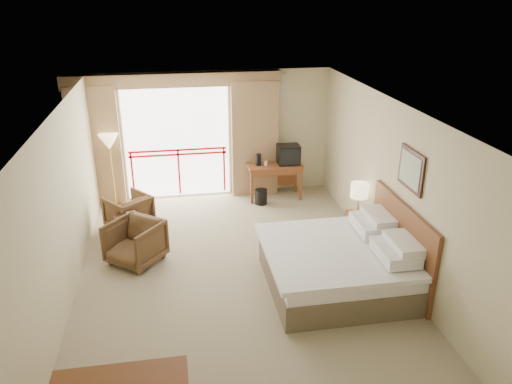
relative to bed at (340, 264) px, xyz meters
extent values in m
plane|color=gray|center=(-1.50, 0.60, -0.38)|extent=(7.00, 7.00, 0.00)
plane|color=white|center=(-1.50, 0.60, 2.32)|extent=(7.00, 7.00, 0.00)
plane|color=beige|center=(-1.50, 4.10, 0.97)|extent=(5.00, 0.00, 5.00)
plane|color=beige|center=(-1.50, -2.90, 0.97)|extent=(5.00, 0.00, 5.00)
plane|color=beige|center=(-4.00, 0.60, 0.97)|extent=(0.00, 7.00, 7.00)
plane|color=beige|center=(1.00, 0.60, 0.97)|extent=(0.00, 7.00, 7.00)
plane|color=white|center=(-2.30, 4.08, 0.82)|extent=(2.40, 0.00, 2.40)
cube|color=#B90F10|center=(-2.30, 4.06, 0.57)|extent=(2.09, 0.03, 0.04)
cube|color=#B90F10|center=(-2.30, 4.06, 0.67)|extent=(2.09, 0.03, 0.04)
cube|color=#B90F10|center=(-3.29, 4.06, 0.17)|extent=(0.04, 0.03, 1.00)
cube|color=#B90F10|center=(-2.30, 4.06, 0.17)|extent=(0.04, 0.03, 1.00)
cube|color=#B90F10|center=(-1.31, 4.06, 0.17)|extent=(0.04, 0.03, 1.00)
cube|color=olive|center=(-3.95, 3.95, 0.87)|extent=(1.00, 0.26, 2.50)
cube|color=olive|center=(-0.65, 3.95, 0.87)|extent=(1.00, 0.26, 2.50)
cube|color=olive|center=(-2.30, 3.98, 2.17)|extent=(4.40, 0.22, 0.28)
cube|color=silver|center=(-0.20, 4.07, 1.97)|extent=(0.50, 0.04, 0.50)
cube|color=brown|center=(-0.05, 0.00, -0.18)|extent=(2.05, 2.00, 0.40)
cube|color=white|center=(-0.05, 0.00, 0.12)|extent=(2.01, 1.96, 0.22)
cube|color=white|center=(-0.10, 0.00, 0.25)|extent=(2.09, 2.06, 0.08)
cube|color=white|center=(0.65, -0.45, 0.40)|extent=(0.50, 0.75, 0.18)
cube|color=white|center=(0.65, 0.45, 0.40)|extent=(0.50, 0.75, 0.18)
cube|color=white|center=(0.78, -0.45, 0.52)|extent=(0.40, 0.70, 0.14)
cube|color=white|center=(0.78, 0.45, 0.52)|extent=(0.40, 0.70, 0.14)
cube|color=brown|center=(0.96, 0.00, 0.27)|extent=(0.06, 2.10, 1.30)
cube|color=black|center=(0.98, 0.00, 1.47)|extent=(0.03, 0.72, 0.60)
cube|color=silver|center=(0.96, 0.00, 1.47)|extent=(0.01, 0.60, 0.48)
cube|color=brown|center=(0.79, 1.34, -0.11)|extent=(0.40, 0.47, 0.54)
cylinder|color=tan|center=(0.79, 1.39, 0.20)|extent=(0.13, 0.13, 0.04)
cylinder|color=tan|center=(0.79, 1.39, 0.37)|extent=(0.03, 0.03, 0.33)
cylinder|color=#FFE5B2|center=(0.79, 1.39, 0.61)|extent=(0.31, 0.31, 0.26)
cube|color=black|center=(0.74, 1.19, 0.20)|extent=(0.20, 0.17, 0.08)
cube|color=brown|center=(-0.27, 3.61, 0.36)|extent=(1.17, 0.56, 0.05)
cube|color=brown|center=(-0.80, 3.37, -0.02)|extent=(0.06, 0.06, 0.72)
cube|color=brown|center=(0.27, 3.37, -0.02)|extent=(0.06, 0.06, 0.72)
cube|color=brown|center=(-0.80, 3.85, -0.02)|extent=(0.06, 0.06, 0.72)
cube|color=brown|center=(0.27, 3.85, -0.02)|extent=(0.06, 0.06, 0.72)
cube|color=brown|center=(-0.27, 3.85, 0.06)|extent=(1.07, 0.03, 0.53)
cube|color=brown|center=(-0.27, 3.36, 0.28)|extent=(1.07, 0.03, 0.12)
cube|color=black|center=(0.03, 3.61, 0.59)|extent=(0.46, 0.36, 0.42)
cube|color=black|center=(0.03, 3.43, 0.59)|extent=(0.42, 0.02, 0.34)
cylinder|color=black|center=(-0.62, 3.61, 0.51)|extent=(0.13, 0.13, 0.25)
cylinder|color=white|center=(-0.47, 3.56, 0.43)|extent=(0.09, 0.09, 0.10)
cylinder|color=black|center=(-0.61, 3.30, -0.22)|extent=(0.27, 0.27, 0.32)
imported|color=#48311F|center=(-3.30, 2.61, -0.38)|extent=(1.02, 1.02, 0.67)
imported|color=#48311F|center=(-3.11, 1.27, -0.38)|extent=(1.12, 1.12, 0.74)
cylinder|color=black|center=(-3.28, 2.06, 0.12)|extent=(0.47, 0.47, 0.04)
cylinder|color=black|center=(-3.28, 2.06, -0.12)|extent=(0.06, 0.06, 0.47)
cylinder|color=black|center=(-3.28, 2.06, -0.36)|extent=(0.34, 0.34, 0.03)
imported|color=white|center=(-3.28, 2.06, 0.14)|extent=(0.21, 0.25, 0.02)
cylinder|color=tan|center=(-3.65, 3.70, -0.36)|extent=(0.25, 0.25, 0.03)
cylinder|color=tan|center=(-3.65, 3.70, 0.31)|extent=(0.03, 0.03, 1.36)
cone|color=#FFE5B2|center=(-3.65, 3.70, 1.03)|extent=(0.40, 0.40, 0.32)
camera|label=1|loc=(-2.38, -6.28, 3.93)|focal=35.00mm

